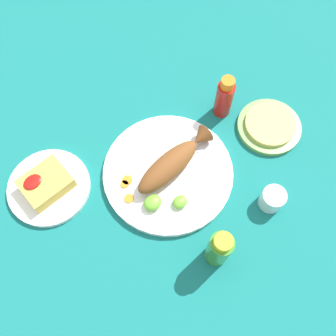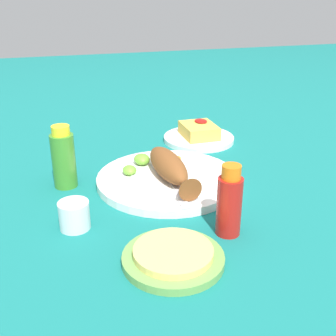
{
  "view_description": "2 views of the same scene",
  "coord_description": "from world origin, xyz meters",
  "px_view_note": "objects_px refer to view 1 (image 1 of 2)",
  "views": [
    {
      "loc": [
        0.25,
        0.28,
        0.88
      ],
      "look_at": [
        0.0,
        0.0,
        0.04
      ],
      "focal_mm": 40.0,
      "sensor_mm": 36.0,
      "label": 1
    },
    {
      "loc": [
        -0.84,
        0.25,
        0.42
      ],
      "look_at": [
        0.0,
        0.0,
        0.04
      ],
      "focal_mm": 45.0,
      "sensor_mm": 36.0,
      "label": 2
    }
  ],
  "objects_px": {
    "fork_near": "(193,152)",
    "tortilla_plate": "(269,127)",
    "fork_far": "(202,167)",
    "salt_cup": "(272,200)",
    "hot_sauce_bottle_green": "(219,249)",
    "hot_sauce_bottle_red": "(224,98)",
    "main_plate": "(168,173)",
    "fried_fish": "(173,163)",
    "side_plate_fries": "(49,187)"
  },
  "relations": [
    {
      "from": "fork_near",
      "to": "tortilla_plate",
      "type": "bearing_deg",
      "value": -14.64
    },
    {
      "from": "fork_far",
      "to": "fork_near",
      "type": "bearing_deg",
      "value": 58.7
    },
    {
      "from": "fork_far",
      "to": "salt_cup",
      "type": "distance_m",
      "value": 0.19
    },
    {
      "from": "fork_near",
      "to": "salt_cup",
      "type": "relative_size",
      "value": 3.19
    },
    {
      "from": "tortilla_plate",
      "to": "fork_near",
      "type": "bearing_deg",
      "value": -19.74
    },
    {
      "from": "hot_sauce_bottle_green",
      "to": "fork_near",
      "type": "bearing_deg",
      "value": -121.44
    },
    {
      "from": "fork_near",
      "to": "hot_sauce_bottle_red",
      "type": "relative_size",
      "value": 1.36
    },
    {
      "from": "hot_sauce_bottle_green",
      "to": "tortilla_plate",
      "type": "relative_size",
      "value": 0.84
    },
    {
      "from": "main_plate",
      "to": "hot_sauce_bottle_red",
      "type": "bearing_deg",
      "value": -169.25
    },
    {
      "from": "fried_fish",
      "to": "side_plate_fries",
      "type": "relative_size",
      "value": 1.14
    },
    {
      "from": "hot_sauce_bottle_green",
      "to": "side_plate_fries",
      "type": "bearing_deg",
      "value": -63.78
    },
    {
      "from": "fork_far",
      "to": "salt_cup",
      "type": "bearing_deg",
      "value": -86.08
    },
    {
      "from": "hot_sauce_bottle_green",
      "to": "side_plate_fries",
      "type": "distance_m",
      "value": 0.45
    },
    {
      "from": "fork_near",
      "to": "side_plate_fries",
      "type": "distance_m",
      "value": 0.37
    },
    {
      "from": "hot_sauce_bottle_red",
      "to": "tortilla_plate",
      "type": "relative_size",
      "value": 0.8
    },
    {
      "from": "main_plate",
      "to": "hot_sauce_bottle_green",
      "type": "height_order",
      "value": "hot_sauce_bottle_green"
    },
    {
      "from": "side_plate_fries",
      "to": "fork_near",
      "type": "bearing_deg",
      "value": 152.6
    },
    {
      "from": "tortilla_plate",
      "to": "main_plate",
      "type": "bearing_deg",
      "value": -15.03
    },
    {
      "from": "fried_fish",
      "to": "hot_sauce_bottle_red",
      "type": "height_order",
      "value": "hot_sauce_bottle_red"
    },
    {
      "from": "main_plate",
      "to": "hot_sauce_bottle_red",
      "type": "relative_size",
      "value": 2.4
    },
    {
      "from": "fork_far",
      "to": "fried_fish",
      "type": "bearing_deg",
      "value": 121.78
    },
    {
      "from": "salt_cup",
      "to": "side_plate_fries",
      "type": "relative_size",
      "value": 0.28
    },
    {
      "from": "main_plate",
      "to": "side_plate_fries",
      "type": "height_order",
      "value": "main_plate"
    },
    {
      "from": "hot_sauce_bottle_green",
      "to": "salt_cup",
      "type": "height_order",
      "value": "hot_sauce_bottle_green"
    },
    {
      "from": "main_plate",
      "to": "fried_fish",
      "type": "height_order",
      "value": "fried_fish"
    },
    {
      "from": "hot_sauce_bottle_green",
      "to": "salt_cup",
      "type": "bearing_deg",
      "value": -179.08
    },
    {
      "from": "fork_far",
      "to": "side_plate_fries",
      "type": "distance_m",
      "value": 0.39
    },
    {
      "from": "hot_sauce_bottle_red",
      "to": "fork_far",
      "type": "bearing_deg",
      "value": 29.75
    },
    {
      "from": "fried_fish",
      "to": "salt_cup",
      "type": "relative_size",
      "value": 4.02
    },
    {
      "from": "hot_sauce_bottle_red",
      "to": "salt_cup",
      "type": "bearing_deg",
      "value": 69.75
    },
    {
      "from": "main_plate",
      "to": "fork_far",
      "type": "bearing_deg",
      "value": 145.57
    },
    {
      "from": "fork_far",
      "to": "tortilla_plate",
      "type": "bearing_deg",
      "value": -24.08
    },
    {
      "from": "fried_fish",
      "to": "main_plate",
      "type": "bearing_deg",
      "value": 0.0
    },
    {
      "from": "fork_near",
      "to": "salt_cup",
      "type": "bearing_deg",
      "value": -71.38
    },
    {
      "from": "fork_near",
      "to": "hot_sauce_bottle_red",
      "type": "bearing_deg",
      "value": 22.72
    },
    {
      "from": "fried_fish",
      "to": "fork_far",
      "type": "distance_m",
      "value": 0.08
    },
    {
      "from": "hot_sauce_bottle_red",
      "to": "tortilla_plate",
      "type": "bearing_deg",
      "value": 114.8
    },
    {
      "from": "salt_cup",
      "to": "tortilla_plate",
      "type": "distance_m",
      "value": 0.21
    },
    {
      "from": "fork_near",
      "to": "fork_far",
      "type": "bearing_deg",
      "value": -99.72
    },
    {
      "from": "main_plate",
      "to": "side_plate_fries",
      "type": "bearing_deg",
      "value": -34.18
    },
    {
      "from": "fork_near",
      "to": "tortilla_plate",
      "type": "xyz_separation_m",
      "value": [
        -0.21,
        0.08,
        -0.01
      ]
    },
    {
      "from": "fork_near",
      "to": "tortilla_plate",
      "type": "relative_size",
      "value": 1.09
    },
    {
      "from": "main_plate",
      "to": "fork_far",
      "type": "relative_size",
      "value": 1.81
    },
    {
      "from": "fried_fish",
      "to": "hot_sauce_bottle_red",
      "type": "bearing_deg",
      "value": -171.45
    },
    {
      "from": "main_plate",
      "to": "fork_far",
      "type": "height_order",
      "value": "fork_far"
    },
    {
      "from": "fried_fish",
      "to": "fork_near",
      "type": "distance_m",
      "value": 0.07
    },
    {
      "from": "fork_far",
      "to": "side_plate_fries",
      "type": "height_order",
      "value": "fork_far"
    },
    {
      "from": "fork_far",
      "to": "hot_sauce_bottle_red",
      "type": "height_order",
      "value": "hot_sauce_bottle_red"
    },
    {
      "from": "tortilla_plate",
      "to": "side_plate_fries",
      "type": "bearing_deg",
      "value": -24.54
    },
    {
      "from": "hot_sauce_bottle_red",
      "to": "tortilla_plate",
      "type": "xyz_separation_m",
      "value": [
        -0.06,
        0.12,
        -0.06
      ]
    }
  ]
}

